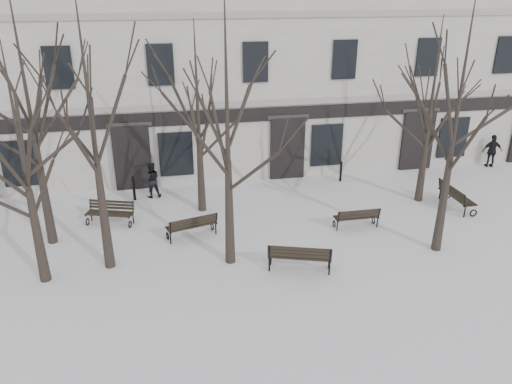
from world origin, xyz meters
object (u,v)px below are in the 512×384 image
object	(u,v)px
bench_3	(110,212)
bench_2	(300,256)
bench_1	(192,225)
tree_3	(459,101)
tree_0	(19,141)
bench_5	(456,196)
tree_2	(227,105)
bench_4	(357,217)
tree_1	(90,107)

from	to	relation	value
bench_3	bench_2	bearing A→B (deg)	-18.95
bench_1	bench_2	size ratio (longest dim) A/B	0.91
tree_3	bench_1	distance (m)	9.77
tree_0	bench_5	distance (m)	16.13
tree_2	bench_2	size ratio (longest dim) A/B	3.99
bench_3	bench_4	size ratio (longest dim) A/B	1.11
tree_3	tree_2	bearing A→B (deg)	175.67
tree_2	bench_1	bearing A→B (deg)	119.63
tree_1	tree_3	distance (m)	11.05
tree_2	bench_4	bearing A→B (deg)	16.92
tree_0	bench_1	world-z (taller)	tree_0
bench_1	bench_5	xyz separation A→B (m)	(10.73, 0.56, 0.04)
bench_1	bench_2	world-z (taller)	bench_2
bench_3	bench_5	distance (m)	13.76
tree_1	tree_3	world-z (taller)	tree_1
bench_1	bench_3	size ratio (longest dim) A/B	1.02
tree_3	bench_4	distance (m)	5.56
tree_0	tree_1	xyz separation A→B (m)	(1.91, 0.46, 0.77)
bench_3	bench_5	size ratio (longest dim) A/B	0.95
bench_2	tree_1	bearing A→B (deg)	4.45
tree_0	tree_2	xyz separation A→B (m)	(5.80, 0.01, 0.74)
bench_5	bench_3	bearing A→B (deg)	85.08
bench_5	tree_1	bearing A→B (deg)	98.52
bench_4	tree_2	bearing A→B (deg)	16.84
tree_3	tree_1	bearing A→B (deg)	174.84
tree_1	bench_4	xyz separation A→B (m)	(8.89, 1.07, -4.81)
bench_1	bench_2	xyz separation A→B (m)	(3.18, -2.93, 0.05)
tree_0	bench_3	bearing A→B (deg)	64.80
tree_3	bench_5	bearing A→B (deg)	50.25
bench_2	bench_5	xyz separation A→B (m)	(7.56, 3.49, -0.01)
bench_3	tree_2	bearing A→B (deg)	-23.77
tree_0	bench_5	xyz separation A→B (m)	(15.43, 2.50, -3.97)
tree_3	bench_3	world-z (taller)	tree_3
tree_3	bench_1	bearing A→B (deg)	163.26
bench_4	bench_5	bearing A→B (deg)	-168.29
tree_3	bench_1	size ratio (longest dim) A/B	4.34
bench_5	tree_2	bearing A→B (deg)	104.45
tree_2	bench_5	world-z (taller)	tree_2
tree_1	tree_0	bearing A→B (deg)	-166.40
tree_3	bench_3	distance (m)	12.83
tree_0	bench_1	xyz separation A→B (m)	(4.70, 1.94, -4.01)
tree_2	bench_4	xyz separation A→B (m)	(5.00, 1.52, -4.79)
tree_2	bench_4	distance (m)	7.09
bench_3	tree_1	bearing A→B (deg)	-68.53
tree_3	bench_5	distance (m)	6.08
tree_0	tree_3	xyz separation A→B (m)	(12.91, -0.53, 0.66)
tree_1	bench_3	size ratio (longest dim) A/B	4.52
bench_1	bench_4	xyz separation A→B (m)	(6.10, -0.41, -0.04)
tree_1	bench_2	distance (m)	7.75
tree_1	bench_1	world-z (taller)	tree_1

